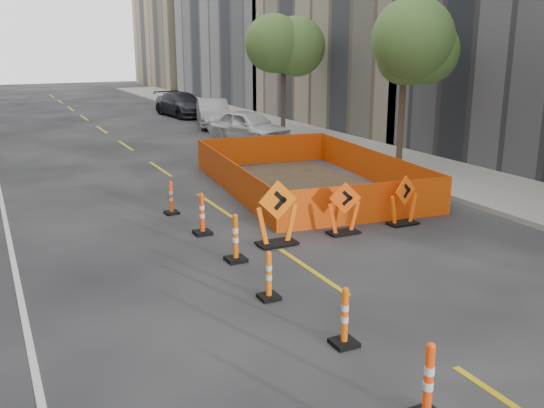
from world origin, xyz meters
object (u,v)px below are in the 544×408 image
channelizer_2 (428,382)px  channelizer_5 (235,238)px  parked_car_mid (213,113)px  chevron_sign_left (277,213)px  parked_car_far (182,104)px  channelizer_4 (269,275)px  channelizer_6 (202,214)px  chevron_sign_right (404,200)px  channelizer_3 (345,316)px  parked_car_near (249,126)px  chevron_sign_center (344,208)px  channelizer_7 (171,197)px

channelizer_2 → channelizer_5: (0.03, 6.60, -0.01)m
parked_car_mid → channelizer_2: bearing=-89.3°
chevron_sign_left → parked_car_far: bearing=79.6°
channelizer_4 → chevron_sign_left: chevron_sign_left is taller
channelizer_2 → channelizer_4: bearing=92.4°
channelizer_6 → chevron_sign_right: (5.18, -1.54, 0.14)m
chevron_sign_right → channelizer_3: bearing=-150.3°
channelizer_4 → parked_car_near: bearing=67.5°
chevron_sign_right → parked_car_far: (2.13, 26.23, 0.09)m
parked_car_mid → channelizer_6: bearing=-95.6°
channelizer_5 → chevron_sign_center: 3.34m
channelizer_6 → chevron_sign_left: size_ratio=0.67×
channelizer_2 → chevron_sign_center: size_ratio=0.82×
channelizer_4 → channelizer_7: channelizer_4 is taller
parked_car_near → parked_car_mid: parked_car_near is taller
channelizer_7 → chevron_sign_left: (1.51, -3.79, 0.33)m
channelizer_3 → channelizer_5: channelizer_5 is taller
channelizer_2 → channelizer_5: size_ratio=1.01×
parked_car_mid → channelizer_4: bearing=-92.3°
channelizer_6 → parked_car_near: 14.63m
channelizer_4 → chevron_sign_right: bearing=28.0°
channelizer_3 → channelizer_4: bearing=98.1°
channelizer_4 → channelizer_6: size_ratio=0.89×
channelizer_4 → parked_car_mid: bearing=72.1°
channelizer_7 → parked_car_far: (7.47, 22.49, 0.29)m
chevron_sign_right → parked_car_far: 26.32m
channelizer_7 → parked_car_near: parked_car_near is taller
channelizer_4 → chevron_sign_left: bearing=61.0°
channelizer_2 → parked_car_near: 22.77m
chevron_sign_left → parked_car_mid: (6.02, 20.64, -0.03)m
channelizer_5 → parked_car_far: parked_car_far is taller
chevron_sign_left → parked_car_mid: chevron_sign_left is taller
channelizer_7 → chevron_sign_left: chevron_sign_left is taller
channelizer_2 → channelizer_6: channelizer_2 is taller
channelizer_2 → parked_car_mid: bearing=75.1°
chevron_sign_right → parked_car_mid: 20.70m
channelizer_4 → parked_car_near: (7.14, 17.28, 0.31)m
chevron_sign_center → channelizer_6: bearing=174.6°
parked_car_mid → chevron_sign_right: bearing=-80.5°
chevron_sign_center → channelizer_5: bearing=-149.0°
channelizer_6 → parked_car_near: bearing=61.7°
channelizer_6 → chevron_sign_center: size_ratio=0.80×
channelizer_2 → chevron_sign_center: 7.97m
channelizer_4 → parked_car_far: size_ratio=0.18×
channelizer_2 → parked_car_mid: size_ratio=0.24×
channelizer_4 → channelizer_3: bearing=-81.9°
channelizer_2 → chevron_sign_right: 8.93m
channelizer_3 → chevron_sign_center: 5.97m
channelizer_6 → parked_car_mid: bearing=68.8°
channelizer_7 → channelizer_6: bearing=-85.8°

